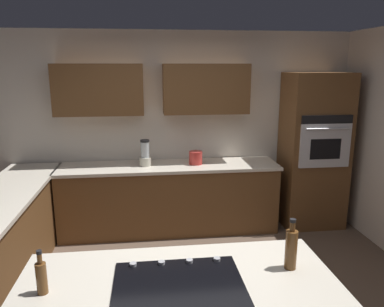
{
  "coord_description": "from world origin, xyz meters",
  "views": [
    {
      "loc": [
        0.37,
        2.95,
        2.15
      ],
      "look_at": [
        -0.16,
        -1.36,
        1.13
      ],
      "focal_mm": 35.03,
      "sensor_mm": 36.0,
      "label": 1
    }
  ],
  "objects_px": {
    "wall_oven": "(314,151)",
    "cooktop": "(179,284)",
    "second_bottle": "(291,248)",
    "blender": "(145,155)",
    "oil_bottle": "(41,277)",
    "kettle": "(196,158)"
  },
  "relations": [
    {
      "from": "blender",
      "to": "second_bottle",
      "type": "relative_size",
      "value": 1.01
    },
    {
      "from": "cooktop",
      "to": "second_bottle",
      "type": "height_order",
      "value": "second_bottle"
    },
    {
      "from": "oil_bottle",
      "to": "kettle",
      "type": "bearing_deg",
      "value": -114.37
    },
    {
      "from": "cooktop",
      "to": "second_bottle",
      "type": "distance_m",
      "value": 0.74
    },
    {
      "from": "oil_bottle",
      "to": "second_bottle",
      "type": "xyz_separation_m",
      "value": [
        -1.49,
        -0.09,
        0.03
      ]
    },
    {
      "from": "cooktop",
      "to": "kettle",
      "type": "height_order",
      "value": "kettle"
    },
    {
      "from": "blender",
      "to": "second_bottle",
      "type": "bearing_deg",
      "value": 109.1
    },
    {
      "from": "cooktop",
      "to": "second_bottle",
      "type": "relative_size",
      "value": 2.29
    },
    {
      "from": "oil_bottle",
      "to": "second_bottle",
      "type": "height_order",
      "value": "second_bottle"
    },
    {
      "from": "wall_oven",
      "to": "blender",
      "type": "xyz_separation_m",
      "value": [
        2.25,
        -0.01,
        0.01
      ]
    },
    {
      "from": "blender",
      "to": "oil_bottle",
      "type": "distance_m",
      "value": 2.77
    },
    {
      "from": "second_bottle",
      "to": "wall_oven",
      "type": "bearing_deg",
      "value": -117.17
    },
    {
      "from": "wall_oven",
      "to": "cooktop",
      "type": "bearing_deg",
      "value": 52.84
    },
    {
      "from": "wall_oven",
      "to": "cooktop",
      "type": "height_order",
      "value": "wall_oven"
    },
    {
      "from": "cooktop",
      "to": "wall_oven",
      "type": "bearing_deg",
      "value": -127.16
    },
    {
      "from": "cooktop",
      "to": "second_bottle",
      "type": "xyz_separation_m",
      "value": [
        -0.72,
        -0.1,
        0.13
      ]
    },
    {
      "from": "cooktop",
      "to": "oil_bottle",
      "type": "relative_size",
      "value": 2.89
    },
    {
      "from": "second_bottle",
      "to": "cooktop",
      "type": "bearing_deg",
      "value": 8.18
    },
    {
      "from": "wall_oven",
      "to": "oil_bottle",
      "type": "distance_m",
      "value": 3.91
    },
    {
      "from": "cooktop",
      "to": "blender",
      "type": "bearing_deg",
      "value": -86.02
    },
    {
      "from": "second_bottle",
      "to": "blender",
      "type": "bearing_deg",
      "value": -70.9
    },
    {
      "from": "blender",
      "to": "kettle",
      "type": "bearing_deg",
      "value": 180.0
    }
  ]
}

